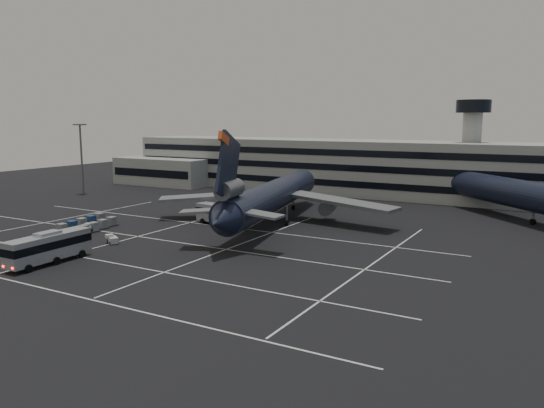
# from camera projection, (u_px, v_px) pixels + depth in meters

# --- Properties ---
(ground) EXTENTS (260.00, 260.00, 0.00)m
(ground) POSITION_uv_depth(u_px,v_px,m) (148.00, 246.00, 82.65)
(ground) COLOR black
(ground) RESTS_ON ground
(lane_markings) EXTENTS (90.00, 55.62, 0.01)m
(lane_markings) POSITION_uv_depth(u_px,v_px,m) (156.00, 245.00, 82.80)
(lane_markings) COLOR silver
(lane_markings) RESTS_ON ground
(terminal) EXTENTS (125.00, 26.00, 24.00)m
(terminal) POSITION_uv_depth(u_px,v_px,m) (321.00, 166.00, 143.96)
(terminal) COLOR gray
(terminal) RESTS_ON ground
(hills) EXTENTS (352.00, 180.00, 44.00)m
(hills) POSITION_uv_depth(u_px,v_px,m) (465.00, 195.00, 221.42)
(hills) COLOR #38332B
(hills) RESTS_ON ground
(lightpole_left) EXTENTS (2.40, 2.40, 18.28)m
(lightpole_left) POSITION_uv_depth(u_px,v_px,m) (81.00, 149.00, 137.73)
(lightpole_left) COLOR slate
(lightpole_left) RESTS_ON ground
(trijet_main) EXTENTS (46.23, 57.17, 18.08)m
(trijet_main) POSITION_uv_depth(u_px,v_px,m) (272.00, 196.00, 99.35)
(trijet_main) COLOR black
(trijet_main) RESTS_ON ground
(trijet_far) EXTENTS (44.02, 45.25, 18.08)m
(trijet_far) POSITION_uv_depth(u_px,v_px,m) (539.00, 197.00, 97.28)
(trijet_far) COLOR black
(trijet_far) RESTS_ON ground
(bus_near) EXTENTS (3.41, 12.59, 4.42)m
(bus_near) POSITION_uv_depth(u_px,v_px,m) (49.00, 246.00, 72.03)
(bus_near) COLOR gray
(bus_near) RESTS_ON ground
(bus_far) EXTENTS (12.11, 4.74, 4.17)m
(bus_far) POSITION_uv_depth(u_px,v_px,m) (223.00, 213.00, 97.88)
(bus_far) COLOR gray
(bus_far) RESTS_ON ground
(tug_a) EXTENTS (1.79, 2.63, 1.58)m
(tug_a) POSITION_uv_depth(u_px,v_px,m) (91.00, 228.00, 92.82)
(tug_a) COLOR #BBBBB6
(tug_a) RESTS_ON ground
(tug_b) EXTENTS (2.66, 2.36, 1.47)m
(tug_b) POSITION_uv_depth(u_px,v_px,m) (113.00, 240.00, 83.86)
(tug_b) COLOR #BBBBB6
(tug_b) RESTS_ON ground
(uld_cluster) EXTENTS (8.75, 12.82, 1.66)m
(uld_cluster) POSITION_uv_depth(u_px,v_px,m) (89.00, 224.00, 95.51)
(uld_cluster) COLOR #2D2D30
(uld_cluster) RESTS_ON ground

